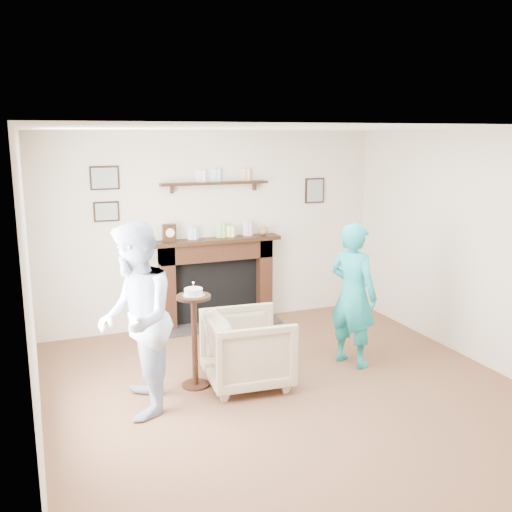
# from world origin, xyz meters

# --- Properties ---
(ground) EXTENTS (5.00, 5.00, 0.00)m
(ground) POSITION_xyz_m (0.00, 0.00, 0.00)
(ground) COLOR brown
(ground) RESTS_ON ground
(room_shell) EXTENTS (4.54, 5.02, 2.52)m
(room_shell) POSITION_xyz_m (-0.00, 0.69, 1.62)
(room_shell) COLOR beige
(room_shell) RESTS_ON ground
(armchair) EXTENTS (0.87, 0.85, 0.74)m
(armchair) POSITION_xyz_m (-0.30, 0.50, 0.00)
(armchair) COLOR tan
(armchair) RESTS_ON ground
(man) EXTENTS (0.79, 0.94, 1.74)m
(man) POSITION_xyz_m (-1.42, 0.32, 0.00)
(man) COLOR silver
(man) RESTS_ON ground
(woman) EXTENTS (0.57, 0.67, 1.56)m
(woman) POSITION_xyz_m (0.93, 0.57, 0.00)
(woman) COLOR #1EAD93
(woman) RESTS_ON ground
(pedestal_table) EXTENTS (0.33, 0.33, 1.07)m
(pedestal_table) POSITION_xyz_m (-0.80, 0.65, 0.66)
(pedestal_table) COLOR black
(pedestal_table) RESTS_ON ground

